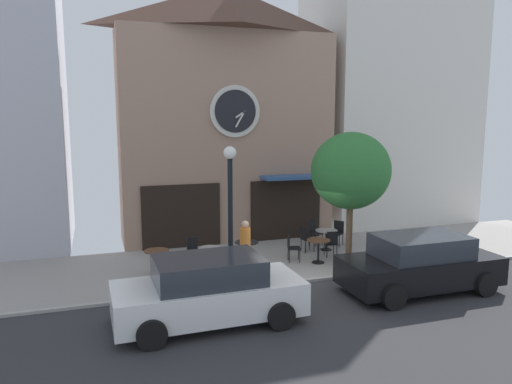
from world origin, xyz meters
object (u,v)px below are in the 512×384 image
parked_car_black (420,264)px  cafe_table_center (247,248)px  cafe_chair_curbside (331,242)px  parked_car_white (209,291)px  street_tree (351,171)px  cafe_table_center_right (326,235)px  cafe_table_near_curb (210,255)px  pedestrian_orange (245,247)px  street_lamp (230,214)px  cafe_chair_left_end (306,237)px  cafe_chair_facing_street (314,231)px  cafe_chair_by_entrance (194,249)px  cafe_chair_near_tree (291,246)px  cafe_table_center_left (157,257)px  cafe_chair_near_lamp (338,231)px  cafe_table_rightmost (318,246)px

parked_car_black → cafe_table_center: bearing=134.8°
cafe_chair_curbside → parked_car_white: (-5.12, -3.90, 0.23)m
street_tree → parked_car_white: 6.31m
cafe_table_center_right → cafe_chair_curbside: (-0.23, -0.84, -0.01)m
cafe_table_near_curb → cafe_table_center_right: cafe_table_near_curb is taller
cafe_table_center_right → cafe_chair_curbside: 0.87m
cafe_table_near_curb → parked_car_black: 6.09m
cafe_table_near_curb → pedestrian_orange: 1.20m
street_tree → parked_car_white: street_tree is taller
street_lamp → parked_car_white: street_lamp is taller
cafe_table_center_right → pedestrian_orange: bearing=-153.5°
street_tree → parked_car_black: 3.52m
cafe_table_center → cafe_chair_left_end: (2.41, 0.79, -0.02)m
cafe_table_near_curb → cafe_chair_facing_street: 4.74m
cafe_chair_by_entrance → parked_car_black: parked_car_black is taller
street_lamp → cafe_chair_near_tree: street_lamp is taller
cafe_table_center → cafe_chair_by_entrance: 1.69m
cafe_table_center_right → cafe_chair_by_entrance: (-4.82, -0.28, -0.01)m
cafe_table_center_left → cafe_chair_left_end: (5.26, 0.84, -0.00)m
street_lamp → cafe_table_center: size_ratio=5.17×
street_lamp → cafe_chair_facing_street: (4.02, 3.01, -1.45)m
cafe_table_near_curb → cafe_chair_by_entrance: bearing=114.1°
cafe_chair_facing_street → pedestrian_orange: (-3.45, -2.56, 0.33)m
cafe_chair_by_entrance → parked_car_black: size_ratio=0.21×
cafe_chair_by_entrance → cafe_chair_near_lamp: same height
cafe_table_rightmost → cafe_chair_near_tree: bearing=151.2°
cafe_chair_curbside → parked_car_black: size_ratio=0.21×
street_tree → cafe_table_rightmost: size_ratio=5.50×
street_lamp → cafe_table_center_right: 4.90m
cafe_table_center_right → cafe_chair_left_end: 0.79m
cafe_table_near_curb → cafe_chair_curbside: (4.24, 0.22, 0.01)m
cafe_table_center_left → cafe_chair_left_end: size_ratio=0.83×
pedestrian_orange → parked_car_white: size_ratio=0.39×
cafe_table_center_left → cafe_table_near_curb: 1.60m
cafe_chair_curbside → cafe_chair_near_lamp: (0.94, 1.32, 0.00)m
cafe_table_center_left → cafe_table_center_right: (6.05, 0.80, 0.00)m
cafe_chair_by_entrance → parked_car_white: bearing=-96.8°
cafe_chair_facing_street → parked_car_white: parked_car_white is taller
cafe_table_center → pedestrian_orange: 1.13m
cafe_table_near_curb → street_lamp: bearing=-73.6°
cafe_chair_curbside → parked_car_black: bearing=-78.0°
parked_car_black → cafe_chair_near_tree: bearing=121.9°
parked_car_white → cafe_table_near_curb: bearing=76.5°
cafe_table_rightmost → parked_car_black: (1.49, -3.20, 0.20)m
cafe_table_center → parked_car_white: parked_car_white is taller
street_lamp → parked_car_black: size_ratio=0.90×
cafe_table_center_left → cafe_chair_near_lamp: size_ratio=0.83×
cafe_chair_by_entrance → parked_car_black: (5.36, -4.23, 0.23)m
cafe_chair_left_end → cafe_chair_near_lamp: size_ratio=1.00×
cafe_table_center_left → cafe_chair_curbside: bearing=-0.4°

